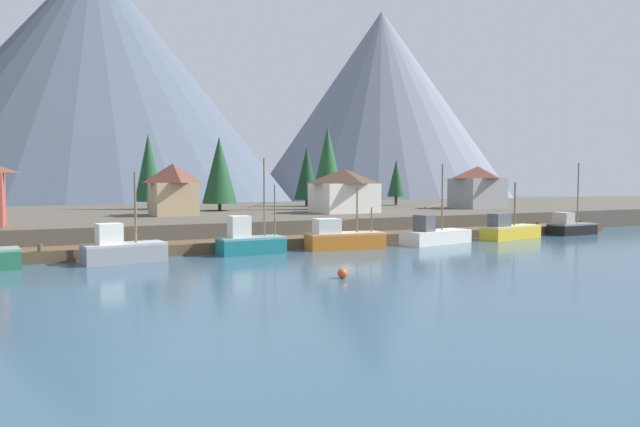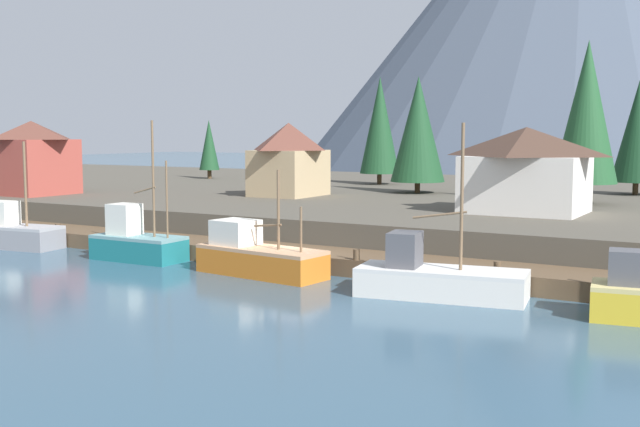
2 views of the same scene
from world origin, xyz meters
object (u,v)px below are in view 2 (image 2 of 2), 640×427
at_px(fishing_boat_white, 437,278).
at_px(conifer_back_right, 380,125).
at_px(house_red, 32,157).
at_px(fishing_boat_teal, 136,242).
at_px(conifer_mid_left, 418,129).
at_px(house_white, 526,169).
at_px(house_tan, 289,159).
at_px(conifer_near_left, 638,131).
at_px(conifer_near_right, 587,112).
at_px(conifer_back_left, 209,145).
at_px(fishing_boat_grey, 14,233).
at_px(fishing_boat_orange, 257,256).

xyz_separation_m(fishing_boat_white, conifer_back_right, (-22.75, 40.16, 7.93)).
relative_size(house_red, conifer_back_right, 0.57).
bearing_deg(fishing_boat_teal, conifer_mid_left, 77.08).
bearing_deg(house_white, conifer_mid_left, 136.82).
xyz_separation_m(house_white, house_tan, (-22.04, 3.93, 0.25)).
height_order(conifer_near_left, conifer_near_right, conifer_near_right).
bearing_deg(conifer_back_left, fishing_boat_grey, -70.80).
height_order(house_red, conifer_mid_left, conifer_mid_left).
relative_size(house_red, conifer_back_left, 0.93).
bearing_deg(conifer_near_left, house_white, -101.58).
xyz_separation_m(house_tan, conifer_back_right, (0.15, 17.90, 3.07)).
distance_m(fishing_boat_teal, conifer_mid_left, 31.68).
bearing_deg(fishing_boat_teal, conifer_back_left, 121.46).
bearing_deg(conifer_back_left, house_tan, -37.17).
height_order(fishing_boat_white, conifer_back_right, conifer_back_right).
distance_m(fishing_boat_white, house_white, 18.92).
height_order(house_tan, conifer_near_left, conifer_near_left).
bearing_deg(conifer_back_right, house_tan, -90.49).
bearing_deg(fishing_boat_grey, fishing_boat_orange, -8.14).
bearing_deg(conifer_near_right, house_red, -161.18).
distance_m(conifer_near_right, conifer_mid_left, 16.17).
bearing_deg(house_red, conifer_near_right, 18.82).
height_order(fishing_boat_grey, house_white, house_white).
bearing_deg(fishing_boat_grey, conifer_back_right, 68.92).
distance_m(house_white, house_red, 43.34).
bearing_deg(fishing_boat_grey, house_tan, 59.61).
bearing_deg(fishing_boat_white, fishing_boat_orange, 167.93).
bearing_deg(house_tan, fishing_boat_orange, -61.52).
bearing_deg(conifer_near_left, fishing_boat_white, -94.95).
xyz_separation_m(fishing_boat_teal, conifer_back_left, (-24.65, 38.41, 5.43)).
bearing_deg(conifer_back_left, conifer_near_left, -0.30).
xyz_separation_m(house_red, conifer_mid_left, (29.33, 19.11, 2.51)).
xyz_separation_m(fishing_boat_white, house_red, (-43.72, 11.91, 4.94)).
xyz_separation_m(fishing_boat_white, conifer_mid_left, (-14.39, 31.02, 7.45)).
height_order(house_tan, conifer_near_right, conifer_near_right).
relative_size(fishing_boat_teal, fishing_boat_orange, 1.10).
bearing_deg(fishing_boat_teal, conifer_near_right, 49.10).
xyz_separation_m(fishing_boat_grey, conifer_back_right, (9.02, 39.74, 7.79)).
bearing_deg(house_white, house_tan, 169.89).
relative_size(conifer_near_right, conifer_back_right, 1.10).
height_order(conifer_mid_left, conifer_back_right, conifer_back_right).
distance_m(fishing_boat_orange, house_white, 21.05).
bearing_deg(fishing_boat_white, house_white, 83.05).
distance_m(house_tan, conifer_back_right, 18.16).
relative_size(fishing_boat_white, conifer_near_left, 0.84).
height_order(fishing_boat_orange, fishing_boat_white, fishing_boat_white).
relative_size(fishing_boat_teal, fishing_boat_white, 1.03).
relative_size(conifer_near_right, conifer_mid_left, 1.18).
distance_m(fishing_boat_orange, fishing_boat_white, 11.09).
bearing_deg(fishing_boat_teal, fishing_boat_orange, -3.35).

